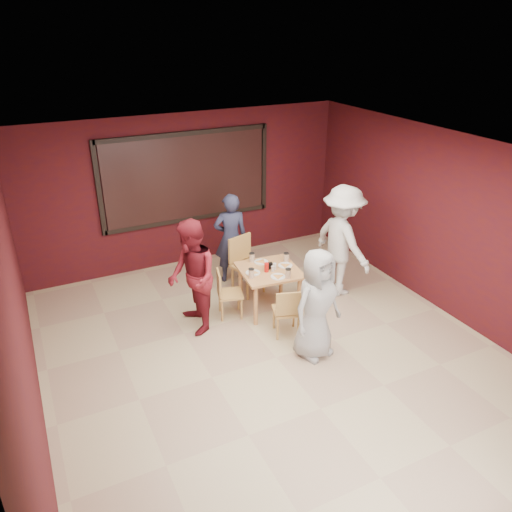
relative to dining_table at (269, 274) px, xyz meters
name	(u,v)px	position (x,y,z in m)	size (l,w,h in m)	color
floor	(276,358)	(-0.51, -1.20, -0.63)	(7.00, 7.00, 0.00)	tan
window_blinds	(187,178)	(-0.51, 2.25, 1.02)	(3.00, 0.02, 1.50)	black
dining_table	(269,274)	(0.00, 0.00, 0.00)	(0.99, 0.99, 0.86)	#BC7B4D
chair_front	(287,310)	(-0.12, -0.79, -0.18)	(0.48, 0.48, 0.78)	tan
chair_back	(245,261)	(-0.08, 0.73, -0.08)	(0.58, 0.58, 0.97)	tan
chair_left	(226,291)	(-0.70, 0.11, -0.19)	(0.46, 0.46, 0.78)	tan
chair_right	(315,275)	(0.85, -0.03, -0.19)	(0.38, 0.38, 0.77)	tan
diner_front	(316,304)	(0.01, -1.34, 0.16)	(0.77, 0.50, 1.58)	#9E9E9E
diner_back	(231,238)	(-0.14, 1.19, 0.18)	(0.59, 0.39, 1.61)	#2A2D4B
diner_left	(192,278)	(-1.27, -0.01, 0.24)	(0.84, 0.66, 1.73)	maroon
diner_right	(342,241)	(1.34, -0.02, 0.31)	(1.22, 0.70, 1.88)	silver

